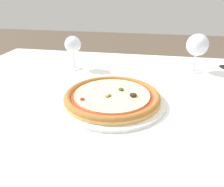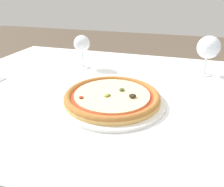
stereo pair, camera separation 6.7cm
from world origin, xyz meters
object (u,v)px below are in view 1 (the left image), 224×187
(wine_glass_far_left, at_px, (73,46))
(wine_glass_far_right, at_px, (197,46))
(dining_table, at_px, (112,110))
(pizza_plate, at_px, (112,97))

(wine_glass_far_left, relative_size, wine_glass_far_right, 0.90)
(dining_table, height_order, pizza_plate, pizza_plate)
(pizza_plate, height_order, wine_glass_far_left, wine_glass_far_left)
(wine_glass_far_right, bearing_deg, wine_glass_far_left, -173.11)
(dining_table, relative_size, pizza_plate, 3.97)
(dining_table, distance_m, wine_glass_far_right, 0.44)
(dining_table, relative_size, wine_glass_far_right, 8.32)
(pizza_plate, distance_m, wine_glass_far_left, 0.37)
(wine_glass_far_left, bearing_deg, wine_glass_far_right, 6.89)
(dining_table, xyz_separation_m, wine_glass_far_right, (0.31, 0.25, 0.20))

